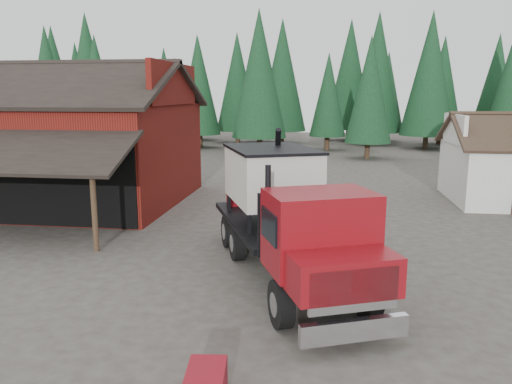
# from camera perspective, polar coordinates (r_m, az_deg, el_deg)

# --- Properties ---
(ground) EXTENTS (120.00, 120.00, 0.00)m
(ground) POSITION_cam_1_polar(r_m,az_deg,el_deg) (15.26, -1.68, -10.03)
(ground) COLOR #403932
(ground) RESTS_ON ground
(red_barn) EXTENTS (12.80, 13.63, 7.18)m
(red_barn) POSITION_cam_1_polar(r_m,az_deg,el_deg) (27.57, -21.26, 4.50)
(red_barn) COLOR maroon
(red_barn) RESTS_ON ground
(conifer_backdrop) EXTENTS (76.00, 16.00, 16.00)m
(conifer_backdrop) POSITION_cam_1_polar(r_m,az_deg,el_deg) (56.35, 5.48, 5.45)
(conifer_backdrop) COLOR black
(conifer_backdrop) RESTS_ON ground
(near_pine_a) EXTENTS (4.40, 4.40, 11.40)m
(near_pine_a) POSITION_cam_1_polar(r_m,az_deg,el_deg) (48.60, -22.66, 11.32)
(near_pine_a) COLOR #382619
(near_pine_a) RESTS_ON ground
(near_pine_b) EXTENTS (3.96, 3.96, 10.40)m
(near_pine_b) POSITION_cam_1_polar(r_m,az_deg,el_deg) (44.18, 12.87, 11.34)
(near_pine_b) COLOR #382619
(near_pine_b) RESTS_ON ground
(near_pine_d) EXTENTS (5.28, 5.28, 13.40)m
(near_pine_d) POSITION_cam_1_polar(r_m,az_deg,el_deg) (48.49, 0.35, 13.34)
(near_pine_d) COLOR #382619
(near_pine_d) RESTS_ON ground
(feed_truck) EXTENTS (6.04, 10.02, 4.40)m
(feed_truck) POSITION_cam_1_polar(r_m,az_deg,el_deg) (14.98, 3.52, -2.20)
(feed_truck) COLOR black
(feed_truck) RESTS_ON ground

